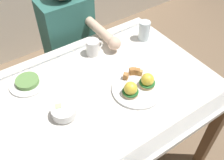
# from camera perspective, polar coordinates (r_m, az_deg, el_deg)

# --- Properties ---
(ground_plane) EXTENTS (6.00, 6.00, 0.00)m
(ground_plane) POSITION_cam_1_polar(r_m,az_deg,el_deg) (1.95, -1.53, -17.00)
(ground_plane) COLOR #7F664C
(dining_table) EXTENTS (1.20, 0.90, 0.74)m
(dining_table) POSITION_cam_1_polar(r_m,az_deg,el_deg) (1.41, -2.02, -5.12)
(dining_table) COLOR white
(dining_table) RESTS_ON ground_plane
(eggs_benedict_plate) EXTENTS (0.27, 0.27, 0.09)m
(eggs_benedict_plate) POSITION_cam_1_polar(r_m,az_deg,el_deg) (1.32, 5.87, -1.50)
(eggs_benedict_plate) COLOR white
(eggs_benedict_plate) RESTS_ON dining_table
(fruit_bowl) EXTENTS (0.12, 0.12, 0.06)m
(fruit_bowl) POSITION_cam_1_polar(r_m,az_deg,el_deg) (1.23, -10.77, -6.99)
(fruit_bowl) COLOR white
(fruit_bowl) RESTS_ON dining_table
(coffee_mug) EXTENTS (0.11, 0.08, 0.09)m
(coffee_mug) POSITION_cam_1_polar(r_m,az_deg,el_deg) (1.52, -4.29, 7.47)
(coffee_mug) COLOR white
(coffee_mug) RESTS_ON dining_table
(fork) EXTENTS (0.15, 0.07, 0.00)m
(fork) POSITION_cam_1_polar(r_m,az_deg,el_deg) (1.12, -2.01, -15.82)
(fork) COLOR silver
(fork) RESTS_ON dining_table
(water_glass_far) EXTENTS (0.07, 0.07, 0.13)m
(water_glass_far) POSITION_cam_1_polar(r_m,az_deg,el_deg) (1.65, 7.26, 10.73)
(water_glass_far) COLOR silver
(water_glass_far) RESTS_ON dining_table
(side_plate) EXTENTS (0.20, 0.20, 0.04)m
(side_plate) POSITION_cam_1_polar(r_m,az_deg,el_deg) (1.42, -18.50, -0.52)
(side_plate) COLOR white
(side_plate) RESTS_ON dining_table
(diner_person) EXTENTS (0.34, 0.54, 1.14)m
(diner_person) POSITION_cam_1_polar(r_m,az_deg,el_deg) (1.84, -9.23, 9.02)
(diner_person) COLOR #33333D
(diner_person) RESTS_ON ground_plane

